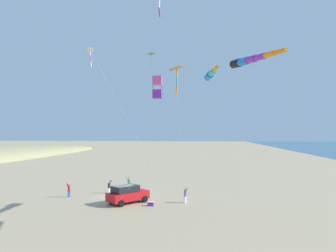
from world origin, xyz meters
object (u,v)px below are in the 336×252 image
(person_adult_flyer, at_px, (129,184))
(person_bystander_far, at_px, (185,194))
(person_child_grey_jacket, at_px, (69,190))
(kite_delta_purple_drifting, at_px, (151,55))
(kite_windsock_rainbow_low_near, at_px, (210,74))
(kite_delta_green_low_center, at_px, (176,69))
(kite_delta_red_high_left, at_px, (91,51))
(kite_box_teal_far_right, at_px, (158,87))
(kite_windsock_long_streamer_right, at_px, (249,60))
(person_child_green_jacket, at_px, (109,186))
(parked_car, at_px, (127,194))
(cooler_box, at_px, (151,204))

(person_adult_flyer, height_order, person_bystander_far, person_adult_flyer)
(person_child_grey_jacket, bearing_deg, kite_delta_purple_drifting, 17.80)
(kite_delta_purple_drifting, distance_m, kite_windsock_rainbow_low_near, 9.57)
(kite_delta_purple_drifting, bearing_deg, kite_windsock_rainbow_low_near, -36.17)
(kite_delta_green_low_center, distance_m, kite_delta_red_high_left, 7.23)
(kite_box_teal_far_right, bearing_deg, kite_delta_green_low_center, -59.36)
(kite_windsock_long_streamer_right, bearing_deg, kite_windsock_rainbow_low_near, 112.49)
(person_child_green_jacket, xyz_separation_m, kite_box_teal_far_right, (7.10, -6.24, 10.90))
(kite_windsock_rainbow_low_near, height_order, kite_delta_red_high_left, kite_delta_red_high_left)
(parked_car, bearing_deg, kite_delta_green_low_center, -42.64)
(person_child_grey_jacket, bearing_deg, kite_windsock_long_streamer_right, -26.46)
(kite_delta_green_low_center, xyz_separation_m, kite_delta_purple_drifting, (-4.34, 10.18, 4.04))
(person_child_grey_jacket, bearing_deg, kite_delta_green_low_center, -29.09)
(kite_windsock_rainbow_low_near, bearing_deg, kite_delta_red_high_left, -145.02)
(person_bystander_far, relative_size, kite_delta_green_low_center, 0.12)
(person_adult_flyer, relative_size, person_bystander_far, 1.22)
(person_bystander_far, relative_size, kite_windsock_rainbow_low_near, 0.12)
(person_child_grey_jacket, xyz_separation_m, kite_windsock_rainbow_low_near, (16.01, -2.39, 12.24))
(parked_car, height_order, kite_box_teal_far_right, kite_box_teal_far_right)
(kite_windsock_long_streamer_right, bearing_deg, person_bystander_far, 123.18)
(person_adult_flyer, bearing_deg, kite_windsock_rainbow_low_near, -30.38)
(person_bystander_far, bearing_deg, kite_delta_red_high_left, -130.48)
(person_child_green_jacket, bearing_deg, kite_windsock_long_streamer_right, -39.00)
(person_child_grey_jacket, bearing_deg, kite_box_teal_far_right, -17.26)
(kite_box_teal_far_right, distance_m, kite_windsock_long_streamer_right, 10.13)
(kite_delta_green_low_center, bearing_deg, person_bystander_far, 88.54)
(person_adult_flyer, bearing_deg, person_child_green_jacket, -166.60)
(cooler_box, relative_size, kite_box_teal_far_right, 0.05)
(person_bystander_far, bearing_deg, parked_car, -169.34)
(parked_car, height_order, cooler_box, parked_car)
(parked_car, height_order, kite_delta_green_low_center, kite_delta_green_low_center)
(kite_windsock_rainbow_low_near, bearing_deg, kite_delta_green_low_center, -119.56)
(person_adult_flyer, height_order, kite_delta_purple_drifting, kite_delta_purple_drifting)
(person_child_grey_jacket, height_order, kite_delta_green_low_center, kite_delta_green_low_center)
(kite_box_teal_far_right, height_order, kite_windsock_long_streamer_right, kite_windsock_long_streamer_right)
(person_adult_flyer, distance_m, kite_delta_red_high_left, 18.06)
(person_adult_flyer, bearing_deg, parked_car, -76.12)
(person_child_green_jacket, bearing_deg, parked_car, -53.06)
(person_child_green_jacket, bearing_deg, kite_windsock_rainbow_low_near, -23.22)
(person_bystander_far, xyz_separation_m, kite_windsock_long_streamer_right, (5.56, -8.50, 11.82))
(person_child_grey_jacket, xyz_separation_m, kite_box_teal_far_right, (10.84, -3.37, 10.88))
(kite_delta_purple_drifting, bearing_deg, person_bystander_far, -39.85)
(person_child_green_jacket, height_order, kite_windsock_long_streamer_right, kite_windsock_long_streamer_right)
(kite_box_teal_far_right, bearing_deg, person_adult_flyer, 125.00)
(kite_delta_purple_drifting, height_order, kite_windsock_rainbow_low_near, kite_delta_purple_drifting)
(kite_delta_green_low_center, height_order, kite_delta_purple_drifting, kite_delta_purple_drifting)
(person_bystander_far, xyz_separation_m, kite_delta_green_low_center, (-0.16, -6.42, 11.81))
(kite_box_teal_far_right, bearing_deg, kite_windsock_long_streamer_right, -36.83)
(person_child_green_jacket, distance_m, kite_delta_purple_drifting, 16.68)
(kite_delta_green_low_center, height_order, kite_delta_red_high_left, kite_delta_red_high_left)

